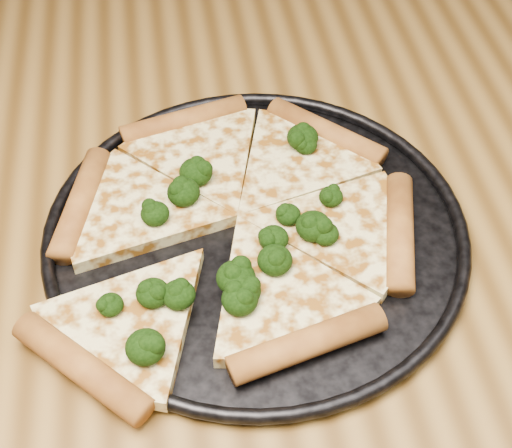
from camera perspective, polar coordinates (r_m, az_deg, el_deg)
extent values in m
cube|color=brown|center=(0.65, -9.61, -4.50)|extent=(1.20, 0.90, 0.04)
cube|color=brown|center=(1.28, 16.84, 1.97)|extent=(0.06, 0.06, 0.71)
cylinder|color=black|center=(0.64, 0.00, -0.78)|extent=(0.35, 0.35, 0.01)
torus|color=black|center=(0.64, 0.00, -0.36)|extent=(0.36, 0.36, 0.01)
cylinder|color=#AB6B2A|center=(0.72, 5.37, 7.00)|extent=(0.10, 0.10, 0.02)
cylinder|color=#AB6B2A|center=(0.73, -5.54, 7.85)|extent=(0.13, 0.05, 0.02)
cylinder|color=#AB6B2A|center=(0.67, -13.26, 1.55)|extent=(0.06, 0.13, 0.02)
cylinder|color=#AB6B2A|center=(0.56, -13.18, -10.60)|extent=(0.10, 0.10, 0.02)
cylinder|color=#AB6B2A|center=(0.56, 3.95, -9.09)|extent=(0.13, 0.05, 0.02)
cylinder|color=#AB6B2A|center=(0.64, 10.93, -0.59)|extent=(0.06, 0.13, 0.02)
ellipsoid|color=black|center=(0.57, -5.94, -5.40)|extent=(0.03, 0.03, 0.02)
ellipsoid|color=black|center=(0.62, 4.41, -0.16)|extent=(0.03, 0.03, 0.02)
ellipsoid|color=black|center=(0.58, -7.90, -5.25)|extent=(0.03, 0.03, 0.02)
ellipsoid|color=black|center=(0.59, 1.45, -2.78)|extent=(0.03, 0.03, 0.02)
ellipsoid|color=black|center=(0.57, -1.25, -5.77)|extent=(0.03, 0.03, 0.02)
ellipsoid|color=black|center=(0.61, 1.35, -1.11)|extent=(0.02, 0.02, 0.02)
ellipsoid|color=black|center=(0.55, -8.46, -9.29)|extent=(0.03, 0.03, 0.02)
ellipsoid|color=black|center=(0.65, -5.57, 2.44)|extent=(0.03, 0.03, 0.02)
ellipsoid|color=black|center=(0.63, -7.74, 0.79)|extent=(0.02, 0.02, 0.02)
ellipsoid|color=black|center=(0.69, 3.59, 6.64)|extent=(0.03, 0.03, 0.02)
ellipsoid|color=black|center=(0.58, -11.08, -6.07)|extent=(0.02, 0.02, 0.02)
ellipsoid|color=black|center=(0.66, -4.63, 3.98)|extent=(0.03, 0.03, 0.02)
ellipsoid|color=black|center=(0.69, 3.82, 6.09)|extent=(0.02, 0.02, 0.02)
ellipsoid|color=black|center=(0.61, 5.33, -0.74)|extent=(0.02, 0.02, 0.02)
ellipsoid|color=black|center=(0.58, -1.55, -4.14)|extent=(0.03, 0.03, 0.02)
ellipsoid|color=black|center=(0.64, 5.76, 2.10)|extent=(0.02, 0.02, 0.02)
ellipsoid|color=black|center=(0.63, 2.48, 0.73)|extent=(0.02, 0.02, 0.02)
ellipsoid|color=black|center=(0.57, -0.98, -5.15)|extent=(0.03, 0.03, 0.02)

